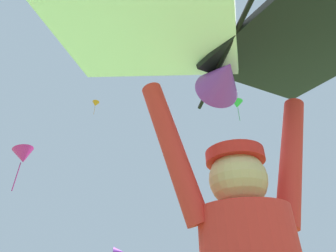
{
  "coord_description": "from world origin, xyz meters",
  "views": [
    {
      "loc": [
        -0.33,
        -1.03,
        1.16
      ],
      "look_at": [
        0.05,
        2.53,
        3.3
      ],
      "focal_mm": 27.21,
      "sensor_mm": 36.0,
      "label": 1
    }
  ],
  "objects_px": {
    "distant_kite_green_mid_left": "(237,104)",
    "distant_kite_yellow_overhead_distant": "(259,211)",
    "distant_kite_green_low_right": "(163,33)",
    "distant_kite_teal_low_left": "(223,156)",
    "distant_kite_magenta_mid_right": "(23,156)",
    "held_stunt_kite": "(226,40)",
    "distant_kite_orange_far_center": "(96,104)"
  },
  "relations": [
    {
      "from": "held_stunt_kite",
      "to": "distant_kite_green_low_right",
      "type": "bearing_deg",
      "value": 87.53
    },
    {
      "from": "distant_kite_yellow_overhead_distant",
      "to": "distant_kite_magenta_mid_right",
      "type": "height_order",
      "value": "distant_kite_magenta_mid_right"
    },
    {
      "from": "distant_kite_green_mid_left",
      "to": "distant_kite_green_low_right",
      "type": "xyz_separation_m",
      "value": [
        -4.78,
        -1.66,
        3.83
      ]
    },
    {
      "from": "distant_kite_green_mid_left",
      "to": "distant_kite_magenta_mid_right",
      "type": "relative_size",
      "value": 0.7
    },
    {
      "from": "distant_kite_green_mid_left",
      "to": "distant_kite_orange_far_center",
      "type": "relative_size",
      "value": 0.88
    },
    {
      "from": "distant_kite_teal_low_left",
      "to": "distant_kite_magenta_mid_right",
      "type": "height_order",
      "value": "distant_kite_teal_low_left"
    },
    {
      "from": "held_stunt_kite",
      "to": "distant_kite_magenta_mid_right",
      "type": "bearing_deg",
      "value": 119.08
    },
    {
      "from": "distant_kite_green_low_right",
      "to": "distant_kite_yellow_overhead_distant",
      "type": "height_order",
      "value": "distant_kite_green_low_right"
    },
    {
      "from": "distant_kite_green_low_right",
      "to": "distant_kite_green_mid_left",
      "type": "bearing_deg",
      "value": 19.14
    },
    {
      "from": "distant_kite_green_mid_left",
      "to": "distant_kite_green_low_right",
      "type": "bearing_deg",
      "value": -160.86
    },
    {
      "from": "distant_kite_green_mid_left",
      "to": "held_stunt_kite",
      "type": "bearing_deg",
      "value": -114.65
    },
    {
      "from": "distant_kite_yellow_overhead_distant",
      "to": "distant_kite_magenta_mid_right",
      "type": "relative_size",
      "value": 0.35
    },
    {
      "from": "held_stunt_kite",
      "to": "distant_kite_teal_low_left",
      "type": "relative_size",
      "value": 2.42
    },
    {
      "from": "distant_kite_teal_low_left",
      "to": "distant_kite_green_mid_left",
      "type": "xyz_separation_m",
      "value": [
        -4.03,
        -15.24,
        -3.6
      ]
    },
    {
      "from": "held_stunt_kite",
      "to": "distant_kite_orange_far_center",
      "type": "distance_m",
      "value": 28.73
    },
    {
      "from": "distant_kite_green_mid_left",
      "to": "distant_kite_magenta_mid_right",
      "type": "xyz_separation_m",
      "value": [
        -11.19,
        -0.54,
        -4.22
      ]
    },
    {
      "from": "distant_kite_teal_low_left",
      "to": "distant_kite_green_mid_left",
      "type": "distance_m",
      "value": 16.17
    },
    {
      "from": "distant_kite_teal_low_left",
      "to": "distant_kite_green_low_right",
      "type": "height_order",
      "value": "distant_kite_green_low_right"
    },
    {
      "from": "distant_kite_green_mid_left",
      "to": "distant_kite_yellow_overhead_distant",
      "type": "height_order",
      "value": "distant_kite_green_mid_left"
    },
    {
      "from": "distant_kite_orange_far_center",
      "to": "distant_kite_yellow_overhead_distant",
      "type": "distance_m",
      "value": 19.89
    },
    {
      "from": "distant_kite_green_mid_left",
      "to": "distant_kite_green_low_right",
      "type": "distance_m",
      "value": 6.35
    },
    {
      "from": "distant_kite_yellow_overhead_distant",
      "to": "held_stunt_kite",
      "type": "bearing_deg",
      "value": -115.3
    },
    {
      "from": "distant_kite_teal_low_left",
      "to": "distant_kite_green_mid_left",
      "type": "bearing_deg",
      "value": -104.8
    },
    {
      "from": "distant_kite_green_mid_left",
      "to": "distant_kite_orange_far_center",
      "type": "height_order",
      "value": "distant_kite_orange_far_center"
    },
    {
      "from": "distant_kite_green_low_right",
      "to": "distant_kite_orange_far_center",
      "type": "bearing_deg",
      "value": 115.44
    },
    {
      "from": "distant_kite_teal_low_left",
      "to": "distant_kite_magenta_mid_right",
      "type": "xyz_separation_m",
      "value": [
        -15.21,
        -15.78,
        -7.82
      ]
    },
    {
      "from": "distant_kite_green_low_right",
      "to": "distant_kite_yellow_overhead_distant",
      "type": "xyz_separation_m",
      "value": [
        7.95,
        8.03,
        -8.7
      ]
    },
    {
      "from": "held_stunt_kite",
      "to": "distant_kite_green_mid_left",
      "type": "xyz_separation_m",
      "value": [
        5.2,
        11.32,
        8.12
      ]
    },
    {
      "from": "distant_kite_teal_low_left",
      "to": "distant_kite_green_low_right",
      "type": "distance_m",
      "value": 19.06
    },
    {
      "from": "distant_kite_orange_far_center",
      "to": "held_stunt_kite",
      "type": "bearing_deg",
      "value": -75.44
    },
    {
      "from": "held_stunt_kite",
      "to": "distant_kite_orange_far_center",
      "type": "height_order",
      "value": "distant_kite_orange_far_center"
    },
    {
      "from": "distant_kite_green_low_right",
      "to": "distant_kite_yellow_overhead_distant",
      "type": "relative_size",
      "value": 2.81
    }
  ]
}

